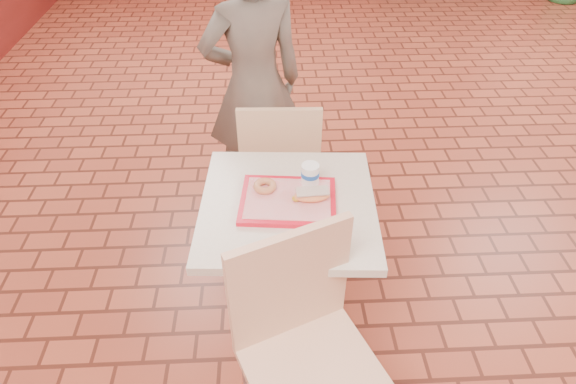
{
  "coord_description": "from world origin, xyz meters",
  "views": [
    {
      "loc": [
        -1.23,
        -1.91,
        2.14
      ],
      "look_at": [
        -1.15,
        -0.37,
        0.84
      ],
      "focal_mm": 30.0,
      "sensor_mm": 36.0,
      "label": 1
    }
  ],
  "objects_px": {
    "chair_main_front": "(304,342)",
    "chair_main_back": "(280,162)",
    "serving_tray": "(288,201)",
    "ring_donut": "(265,186)",
    "main_table": "(288,245)",
    "paper_cup": "(310,174)",
    "customer": "(254,86)",
    "long_john_donut": "(311,195)"
  },
  "relations": [
    {
      "from": "chair_main_back",
      "to": "serving_tray",
      "type": "height_order",
      "value": "chair_main_back"
    },
    {
      "from": "chair_main_back",
      "to": "paper_cup",
      "type": "distance_m",
      "value": 0.66
    },
    {
      "from": "serving_tray",
      "to": "long_john_donut",
      "type": "bearing_deg",
      "value": -6.42
    },
    {
      "from": "chair_main_front",
      "to": "paper_cup",
      "type": "distance_m",
      "value": 0.7
    },
    {
      "from": "chair_main_front",
      "to": "customer",
      "type": "distance_m",
      "value": 1.57
    },
    {
      "from": "main_table",
      "to": "ring_donut",
      "type": "xyz_separation_m",
      "value": [
        -0.1,
        0.07,
        0.3
      ]
    },
    {
      "from": "long_john_donut",
      "to": "chair_main_front",
      "type": "bearing_deg",
      "value": -96.69
    },
    {
      "from": "chair_main_front",
      "to": "paper_cup",
      "type": "relative_size",
      "value": 10.3
    },
    {
      "from": "main_table",
      "to": "serving_tray",
      "type": "relative_size",
      "value": 1.95
    },
    {
      "from": "chair_main_front",
      "to": "ring_donut",
      "type": "distance_m",
      "value": 0.67
    },
    {
      "from": "chair_main_front",
      "to": "long_john_donut",
      "type": "relative_size",
      "value": 6.18
    },
    {
      "from": "chair_main_front",
      "to": "chair_main_back",
      "type": "height_order",
      "value": "chair_main_front"
    },
    {
      "from": "ring_donut",
      "to": "paper_cup",
      "type": "bearing_deg",
      "value": 8.34
    },
    {
      "from": "main_table",
      "to": "customer",
      "type": "height_order",
      "value": "customer"
    },
    {
      "from": "chair_main_back",
      "to": "long_john_donut",
      "type": "relative_size",
      "value": 5.66
    },
    {
      "from": "serving_tray",
      "to": "long_john_donut",
      "type": "height_order",
      "value": "long_john_donut"
    },
    {
      "from": "main_table",
      "to": "chair_main_back",
      "type": "xyz_separation_m",
      "value": [
        -0.01,
        0.65,
        -0.01
      ]
    },
    {
      "from": "main_table",
      "to": "paper_cup",
      "type": "height_order",
      "value": "paper_cup"
    },
    {
      "from": "chair_main_back",
      "to": "paper_cup",
      "type": "relative_size",
      "value": 9.43
    },
    {
      "from": "customer",
      "to": "chair_main_back",
      "type": "bearing_deg",
      "value": 95.56
    },
    {
      "from": "paper_cup",
      "to": "main_table",
      "type": "bearing_deg",
      "value": -136.17
    },
    {
      "from": "customer",
      "to": "serving_tray",
      "type": "relative_size",
      "value": 4.07
    },
    {
      "from": "chair_main_back",
      "to": "customer",
      "type": "xyz_separation_m",
      "value": [
        -0.14,
        0.35,
        0.3
      ]
    },
    {
      "from": "ring_donut",
      "to": "chair_main_front",
      "type": "bearing_deg",
      "value": -77.68
    },
    {
      "from": "chair_main_front",
      "to": "paper_cup",
      "type": "bearing_deg",
      "value": 61.56
    },
    {
      "from": "ring_donut",
      "to": "paper_cup",
      "type": "height_order",
      "value": "paper_cup"
    },
    {
      "from": "serving_tray",
      "to": "paper_cup",
      "type": "relative_size",
      "value": 4.08
    },
    {
      "from": "main_table",
      "to": "long_john_donut",
      "type": "distance_m",
      "value": 0.32
    },
    {
      "from": "main_table",
      "to": "customer",
      "type": "distance_m",
      "value": 1.05
    },
    {
      "from": "ring_donut",
      "to": "paper_cup",
      "type": "relative_size",
      "value": 1.02
    },
    {
      "from": "serving_tray",
      "to": "ring_donut",
      "type": "xyz_separation_m",
      "value": [
        -0.1,
        0.07,
        0.03
      ]
    },
    {
      "from": "serving_tray",
      "to": "paper_cup",
      "type": "bearing_deg",
      "value": 43.83
    },
    {
      "from": "chair_main_back",
      "to": "paper_cup",
      "type": "bearing_deg",
      "value": 103.59
    },
    {
      "from": "serving_tray",
      "to": "ring_donut",
      "type": "distance_m",
      "value": 0.12
    },
    {
      "from": "main_table",
      "to": "long_john_donut",
      "type": "relative_size",
      "value": 4.76
    },
    {
      "from": "main_table",
      "to": "serving_tray",
      "type": "distance_m",
      "value": 0.27
    },
    {
      "from": "chair_main_front",
      "to": "ring_donut",
      "type": "height_order",
      "value": "chair_main_front"
    },
    {
      "from": "chair_main_front",
      "to": "customer",
      "type": "bearing_deg",
      "value": 74.32
    },
    {
      "from": "chair_main_front",
      "to": "chair_main_back",
      "type": "relative_size",
      "value": 1.09
    },
    {
      "from": "chair_main_front",
      "to": "ring_donut",
      "type": "relative_size",
      "value": 10.14
    },
    {
      "from": "paper_cup",
      "to": "customer",
      "type": "bearing_deg",
      "value": 105.61
    },
    {
      "from": "chair_main_front",
      "to": "chair_main_back",
      "type": "xyz_separation_m",
      "value": [
        -0.05,
        1.19,
        -0.05
      ]
    }
  ]
}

